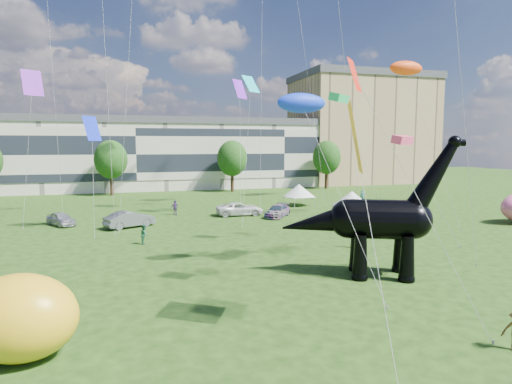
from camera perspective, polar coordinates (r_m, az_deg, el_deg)
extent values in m
plane|color=#16330C|center=(23.01, 8.08, -14.58)|extent=(220.00, 220.00, 0.00)
cube|color=beige|center=(81.56, -15.73, 4.58)|extent=(78.00, 11.00, 12.00)
cube|color=tan|center=(97.74, 13.84, 7.82)|extent=(28.00, 18.00, 22.00)
cylinder|color=#382314|center=(72.89, -18.68, 0.83)|extent=(0.56, 0.56, 3.20)
ellipsoid|color=#14380F|center=(72.61, -18.81, 4.54)|extent=(5.20, 5.20, 6.24)
cylinder|color=#382314|center=(74.78, -3.19, 1.29)|extent=(0.56, 0.56, 3.20)
ellipsoid|color=#14380F|center=(74.52, -3.21, 4.91)|extent=(5.20, 5.20, 6.24)
cylinder|color=#382314|center=(80.80, 9.34, 1.59)|extent=(0.56, 0.56, 3.20)
ellipsoid|color=#14380F|center=(80.55, 9.40, 4.94)|extent=(5.20, 5.20, 6.24)
cone|color=black|center=(26.97, 13.72, -8.47)|extent=(1.25, 1.25, 2.75)
sphere|color=black|center=(27.31, 13.66, -10.93)|extent=(1.01, 1.01, 1.01)
cone|color=black|center=(28.92, 13.27, -7.46)|extent=(1.25, 1.25, 2.75)
sphere|color=black|center=(29.23, 13.20, -9.76)|extent=(1.01, 1.01, 1.01)
cone|color=black|center=(27.43, 19.51, -8.41)|extent=(1.25, 1.25, 2.75)
sphere|color=black|center=(27.76, 19.41, -10.83)|extent=(1.01, 1.01, 1.01)
cone|color=black|center=(29.35, 18.66, -7.42)|extent=(1.25, 1.25, 2.75)
sphere|color=black|center=(29.65, 18.58, -9.70)|extent=(1.01, 1.01, 1.01)
cylinder|color=black|center=(27.67, 16.25, -3.51)|extent=(4.52, 3.81, 2.48)
sphere|color=black|center=(27.42, 12.27, -3.48)|extent=(2.48, 2.48, 2.48)
sphere|color=black|center=(28.04, 20.15, -3.51)|extent=(2.39, 2.39, 2.39)
cone|color=black|center=(28.01, 22.59, 1.86)|extent=(3.72, 2.64, 4.86)
sphere|color=black|center=(28.26, 24.98, 6.07)|extent=(0.77, 0.77, 0.77)
cylinder|color=black|center=(28.34, 25.51, 5.95)|extent=(0.75, 0.63, 0.40)
cone|color=black|center=(27.37, 8.30, -4.07)|extent=(5.22, 3.70, 2.69)
imported|color=#BCBDC1|center=(47.76, -24.58, -3.27)|extent=(3.53, 4.26, 1.37)
imported|color=slate|center=(44.26, -16.49, -3.50)|extent=(5.19, 3.81, 1.63)
imported|color=silver|center=(49.66, -2.17, -2.26)|extent=(5.52, 2.65, 1.52)
imported|color=#595960|center=(48.64, 2.89, -2.54)|extent=(4.42, 4.87, 1.36)
cube|color=silver|center=(50.38, 12.62, -1.78)|extent=(3.58, 3.58, 0.13)
cone|color=silver|center=(50.27, 12.64, -0.80)|extent=(4.53, 4.53, 1.63)
cylinder|color=#999999|center=(48.37, 12.14, -2.82)|extent=(0.07, 0.07, 1.20)
cylinder|color=#999999|center=(50.14, 15.03, -2.58)|extent=(0.07, 0.07, 1.20)
cylinder|color=#999999|center=(50.89, 10.21, -2.33)|extent=(0.07, 0.07, 1.20)
cylinder|color=#999999|center=(52.57, 13.03, -2.12)|extent=(0.07, 0.07, 1.20)
cube|color=silver|center=(57.83, 5.72, -0.62)|extent=(3.72, 3.72, 0.13)
cone|color=silver|center=(57.73, 5.73, 0.24)|extent=(4.71, 4.71, 1.64)
cylinder|color=#999999|center=(55.84, 5.15, -1.49)|extent=(0.07, 0.07, 1.20)
cylinder|color=#999999|center=(57.41, 7.80, -1.30)|extent=(0.07, 0.07, 1.20)
cylinder|color=#999999|center=(58.48, 3.66, -1.12)|extent=(0.07, 0.07, 1.20)
cylinder|color=#999999|center=(59.99, 6.23, -0.95)|extent=(0.07, 0.07, 1.20)
ellipsoid|color=yellow|center=(19.12, -28.94, -14.43)|extent=(5.07, 4.37, 3.33)
imported|color=black|center=(44.24, 11.21, -3.42)|extent=(0.66, 1.49, 1.55)
imported|color=olive|center=(40.10, 16.55, -4.39)|extent=(1.08, 1.34, 1.81)
imported|color=#26608C|center=(35.09, 13.02, -5.81)|extent=(0.78, 0.70, 1.80)
imported|color=#4A2E69|center=(50.75, -10.75, -2.07)|extent=(1.09, 0.75, 1.72)
imported|color=teal|center=(63.01, 13.97, -0.53)|extent=(0.74, 0.70, 1.69)
imported|color=#2B6C46|center=(36.55, -14.65, -5.50)|extent=(0.72, 0.87, 1.63)
plane|color=red|center=(23.70, 13.02, 14.94)|extent=(1.62, 1.69, 1.73)
plane|color=#FFAD15|center=(18.34, 13.05, 7.06)|extent=(1.77, 2.90, 2.89)
ellipsoid|color=#1332CD|center=(27.82, 6.08, 11.71)|extent=(3.48, 3.01, 1.26)
cube|color=#D73B63|center=(42.28, 18.95, 6.59)|extent=(2.64, 2.13, 0.93)
plane|color=#7218A9|center=(51.46, -27.66, 12.78)|extent=(2.79, 1.97, 2.70)
plane|color=#0BA8B1|center=(48.78, -0.69, 14.21)|extent=(2.66, 2.28, 1.94)
ellipsoid|color=#E5400F|center=(50.34, 19.37, 15.31)|extent=(4.00, 3.94, 1.51)
plane|color=#1225C7|center=(43.32, -21.03, 7.91)|extent=(2.07, 2.31, 2.32)
cube|color=green|center=(67.15, 11.01, 12.22)|extent=(4.13, 3.85, 1.54)
plane|color=purple|center=(58.83, -2.17, 13.55)|extent=(2.80, 2.43, 2.58)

